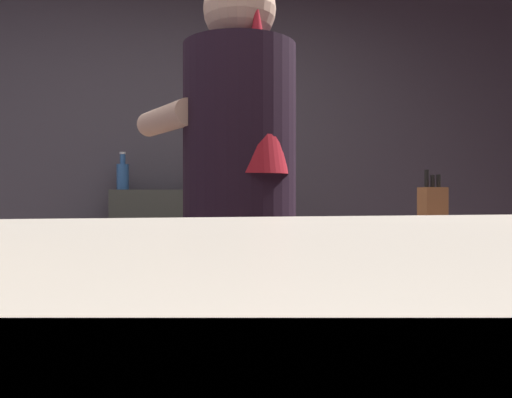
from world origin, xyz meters
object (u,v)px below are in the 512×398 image
(knife_block, at_px, (433,210))
(chefs_knife, at_px, (291,237))
(bottle_olive_oil, at_px, (123,175))
(mixing_bowl, at_px, (215,233))
(bottle_hot_sauce, at_px, (199,177))
(bartender, at_px, (241,218))

(knife_block, height_order, chefs_knife, knife_block)
(knife_block, distance_m, bottle_olive_oil, 1.91)
(mixing_bowl, bearing_deg, bottle_olive_oil, 105.00)
(mixing_bowl, height_order, chefs_knife, mixing_bowl)
(knife_block, height_order, bottle_hot_sauce, bottle_hot_sauce)
(bartender, xyz_separation_m, chefs_knife, (0.28, 0.41, -0.09))
(knife_block, bearing_deg, chefs_knife, -175.95)
(bartender, relative_size, bottle_hot_sauce, 8.41)
(chefs_knife, bearing_deg, bartender, -121.61)
(bartender, height_order, chefs_knife, bartender)
(mixing_bowl, xyz_separation_m, bottle_hot_sauce, (0.09, 1.37, 0.26))
(bartender, relative_size, bottle_olive_oil, 7.38)
(knife_block, relative_size, bottle_olive_oil, 1.15)
(bartender, height_order, mixing_bowl, bartender)
(knife_block, distance_m, mixing_bowl, 0.94)
(knife_block, xyz_separation_m, bottle_olive_oil, (-1.32, 1.37, 0.19))
(bartender, distance_m, bottle_olive_oil, 1.87)
(chefs_knife, xyz_separation_m, bottle_hot_sauce, (-0.21, 1.35, 0.28))
(bartender, relative_size, chefs_knife, 7.34)
(bottle_olive_oil, bearing_deg, mixing_bowl, -75.00)
(chefs_knife, relative_size, bottle_hot_sauce, 1.15)
(mixing_bowl, relative_size, chefs_knife, 0.70)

